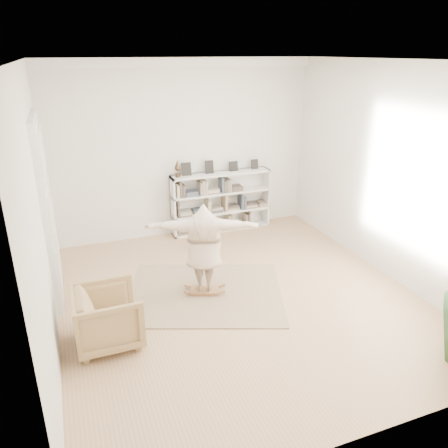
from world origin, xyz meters
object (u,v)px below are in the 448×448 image
(rocker_board, at_px, (205,290))
(person, at_px, (204,246))
(bookshelf, at_px, (221,202))
(armchair, at_px, (108,317))

(rocker_board, relative_size, person, 0.29)
(rocker_board, distance_m, person, 0.79)
(bookshelf, bearing_deg, rocker_board, -115.96)
(rocker_board, height_order, person, person)
(bookshelf, relative_size, armchair, 2.50)
(bookshelf, xyz_separation_m, armchair, (-2.84, -3.26, -0.23))
(armchair, xyz_separation_m, rocker_board, (1.62, 0.76, -0.34))
(rocker_board, xyz_separation_m, person, (0.00, 0.00, 0.79))
(armchair, height_order, person, person)
(bookshelf, relative_size, person, 1.22)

